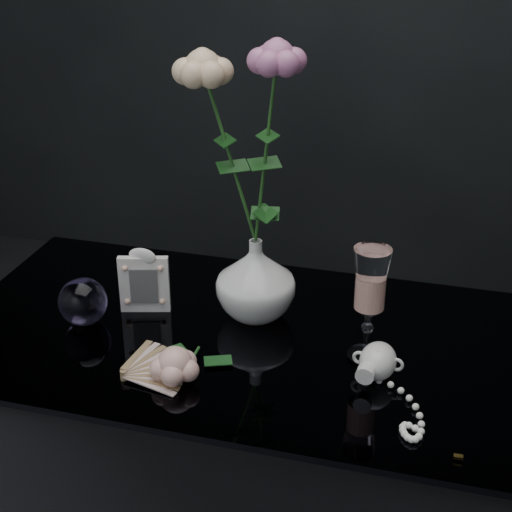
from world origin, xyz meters
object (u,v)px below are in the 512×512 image
(vase, at_px, (256,279))
(paperweight, at_px, (83,302))
(picture_frame, at_px, (144,280))
(loose_rose, at_px, (175,364))
(wine_glass, at_px, (369,305))
(pearl_jar, at_px, (378,360))

(vase, distance_m, paperweight, 0.32)
(picture_frame, relative_size, paperweight, 1.46)
(picture_frame, bearing_deg, loose_rose, -71.22)
(vase, xyz_separation_m, wine_glass, (0.22, -0.09, 0.03))
(pearl_jar, bearing_deg, wine_glass, 121.34)
(loose_rose, bearing_deg, wine_glass, 35.91)
(wine_glass, height_order, picture_frame, wine_glass)
(wine_glass, relative_size, pearl_jar, 0.93)
(loose_rose, bearing_deg, vase, 81.68)
(picture_frame, bearing_deg, vase, -4.81)
(loose_rose, distance_m, pearl_jar, 0.33)
(picture_frame, height_order, pearl_jar, picture_frame)
(wine_glass, xyz_separation_m, paperweight, (-0.52, -0.03, -0.06))
(wine_glass, bearing_deg, vase, 158.78)
(vase, relative_size, wine_glass, 0.75)
(paperweight, bearing_deg, vase, 20.54)
(vase, relative_size, paperweight, 1.71)
(picture_frame, bearing_deg, wine_glass, -21.68)
(pearl_jar, bearing_deg, vase, 155.04)
(wine_glass, height_order, loose_rose, wine_glass)
(vase, distance_m, loose_rose, 0.25)
(wine_glass, bearing_deg, paperweight, -177.12)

